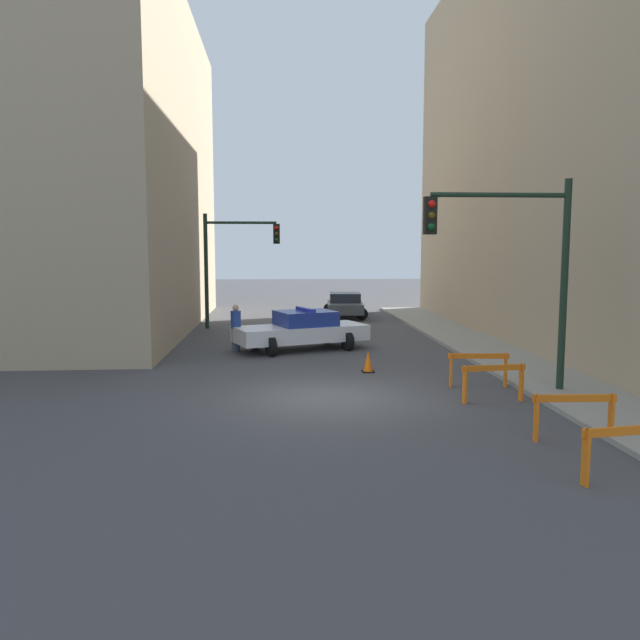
{
  "coord_description": "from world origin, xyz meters",
  "views": [
    {
      "loc": [
        -1.19,
        -14.89,
        3.63
      ],
      "look_at": [
        0.32,
        7.02,
        1.11
      ],
      "focal_mm": 35.0,
      "sensor_mm": 36.0,
      "label": 1
    }
  ],
  "objects_px": {
    "traffic_light_near": "(519,253)",
    "barrier_corner": "(478,364)",
    "police_car": "(302,330)",
    "barrier_back": "(493,377)",
    "traffic_cone": "(368,362)",
    "barrier_mid": "(574,409)",
    "parked_car_near": "(345,305)",
    "pedestrian_crossing": "(236,327)",
    "barrier_front": "(628,444)",
    "traffic_light_far": "(230,254)"
  },
  "relations": [
    {
      "from": "traffic_light_near",
      "to": "barrier_corner",
      "type": "bearing_deg",
      "value": 127.55
    },
    {
      "from": "police_car",
      "to": "barrier_back",
      "type": "bearing_deg",
      "value": -173.19
    },
    {
      "from": "traffic_light_near",
      "to": "traffic_cone",
      "type": "height_order",
      "value": "traffic_light_near"
    },
    {
      "from": "barrier_mid",
      "to": "traffic_cone",
      "type": "bearing_deg",
      "value": 113.01
    },
    {
      "from": "traffic_cone",
      "to": "barrier_corner",
      "type": "bearing_deg",
      "value": -40.06
    },
    {
      "from": "barrier_mid",
      "to": "parked_car_near",
      "type": "bearing_deg",
      "value": 95.23
    },
    {
      "from": "police_car",
      "to": "pedestrian_crossing",
      "type": "relative_size",
      "value": 3.04
    },
    {
      "from": "barrier_front",
      "to": "traffic_cone",
      "type": "height_order",
      "value": "barrier_front"
    },
    {
      "from": "traffic_light_far",
      "to": "parked_car_near",
      "type": "height_order",
      "value": "traffic_light_far"
    },
    {
      "from": "traffic_light_near",
      "to": "traffic_cone",
      "type": "xyz_separation_m",
      "value": [
        -3.25,
        3.04,
        -3.21
      ]
    },
    {
      "from": "barrier_mid",
      "to": "police_car",
      "type": "bearing_deg",
      "value": 112.89
    },
    {
      "from": "traffic_light_far",
      "to": "pedestrian_crossing",
      "type": "bearing_deg",
      "value": -84.42
    },
    {
      "from": "traffic_cone",
      "to": "pedestrian_crossing",
      "type": "bearing_deg",
      "value": 135.23
    },
    {
      "from": "pedestrian_crossing",
      "to": "parked_car_near",
      "type": "bearing_deg",
      "value": -14.58
    },
    {
      "from": "traffic_light_far",
      "to": "police_car",
      "type": "height_order",
      "value": "traffic_light_far"
    },
    {
      "from": "parked_car_near",
      "to": "barrier_corner",
      "type": "distance_m",
      "value": 17.13
    },
    {
      "from": "traffic_light_far",
      "to": "barrier_corner",
      "type": "bearing_deg",
      "value": -60.09
    },
    {
      "from": "barrier_front",
      "to": "barrier_corner",
      "type": "xyz_separation_m",
      "value": [
        -0.15,
        6.77,
        0.0
      ]
    },
    {
      "from": "traffic_light_near",
      "to": "traffic_light_far",
      "type": "bearing_deg",
      "value": 120.43
    },
    {
      "from": "traffic_light_far",
      "to": "traffic_light_near",
      "type": "bearing_deg",
      "value": -59.57
    },
    {
      "from": "barrier_mid",
      "to": "barrier_corner",
      "type": "bearing_deg",
      "value": 93.85
    },
    {
      "from": "traffic_light_near",
      "to": "traffic_light_far",
      "type": "height_order",
      "value": "traffic_light_near"
    },
    {
      "from": "parked_car_near",
      "to": "barrier_back",
      "type": "xyz_separation_m",
      "value": [
        1.5,
        -18.69,
        -0.06
      ]
    },
    {
      "from": "barrier_front",
      "to": "traffic_cone",
      "type": "distance_m",
      "value": 9.38
    },
    {
      "from": "traffic_cone",
      "to": "barrier_back",
      "type": "bearing_deg",
      "value": -57.58
    },
    {
      "from": "police_car",
      "to": "barrier_back",
      "type": "height_order",
      "value": "police_car"
    },
    {
      "from": "barrier_front",
      "to": "barrier_mid",
      "type": "xyz_separation_m",
      "value": [
        0.17,
        2.1,
        0.0
      ]
    },
    {
      "from": "police_car",
      "to": "parked_car_near",
      "type": "relative_size",
      "value": 1.14
    },
    {
      "from": "traffic_light_far",
      "to": "barrier_mid",
      "type": "relative_size",
      "value": 3.25
    },
    {
      "from": "pedestrian_crossing",
      "to": "barrier_front",
      "type": "bearing_deg",
      "value": -141.59
    },
    {
      "from": "pedestrian_crossing",
      "to": "police_car",
      "type": "bearing_deg",
      "value": -75.68
    },
    {
      "from": "parked_car_near",
      "to": "traffic_light_far",
      "type": "bearing_deg",
      "value": -139.18
    },
    {
      "from": "barrier_front",
      "to": "barrier_corner",
      "type": "distance_m",
      "value": 6.78
    },
    {
      "from": "traffic_light_near",
      "to": "barrier_back",
      "type": "height_order",
      "value": "traffic_light_near"
    },
    {
      "from": "barrier_mid",
      "to": "barrier_corner",
      "type": "distance_m",
      "value": 4.69
    },
    {
      "from": "pedestrian_crossing",
      "to": "barrier_back",
      "type": "xyz_separation_m",
      "value": [
        6.57,
        -7.93,
        -0.24
      ]
    },
    {
      "from": "traffic_light_near",
      "to": "barrier_back",
      "type": "bearing_deg",
      "value": -136.47
    },
    {
      "from": "pedestrian_crossing",
      "to": "barrier_back",
      "type": "distance_m",
      "value": 10.3
    },
    {
      "from": "barrier_mid",
      "to": "traffic_cone",
      "type": "height_order",
      "value": "barrier_mid"
    },
    {
      "from": "traffic_light_near",
      "to": "barrier_back",
      "type": "relative_size",
      "value": 3.26
    },
    {
      "from": "pedestrian_crossing",
      "to": "barrier_mid",
      "type": "xyz_separation_m",
      "value": [
        7.05,
        -10.97,
        -0.24
      ]
    },
    {
      "from": "barrier_corner",
      "to": "pedestrian_crossing",
      "type": "bearing_deg",
      "value": 136.96
    },
    {
      "from": "traffic_light_far",
      "to": "police_car",
      "type": "distance_m",
      "value": 7.53
    },
    {
      "from": "parked_car_near",
      "to": "barrier_corner",
      "type": "relative_size",
      "value": 2.77
    },
    {
      "from": "barrier_back",
      "to": "traffic_cone",
      "type": "height_order",
      "value": "barrier_back"
    },
    {
      "from": "parked_car_near",
      "to": "barrier_front",
      "type": "height_order",
      "value": "parked_car_near"
    },
    {
      "from": "traffic_light_near",
      "to": "traffic_light_far",
      "type": "xyz_separation_m",
      "value": [
        -8.03,
        13.67,
        -0.13
      ]
    },
    {
      "from": "barrier_front",
      "to": "barrier_corner",
      "type": "bearing_deg",
      "value": 91.24
    },
    {
      "from": "parked_car_near",
      "to": "barrier_back",
      "type": "bearing_deg",
      "value": -81.15
    },
    {
      "from": "traffic_light_far",
      "to": "barrier_front",
      "type": "height_order",
      "value": "traffic_light_far"
    }
  ]
}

